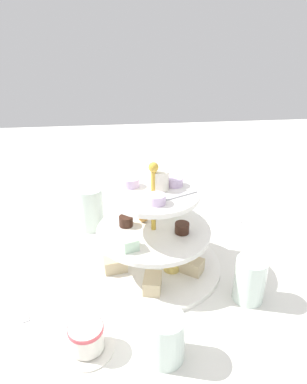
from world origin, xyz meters
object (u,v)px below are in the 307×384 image
Objects in this scene: butter_knife_left at (212,214)px; water_glass_mid_back at (250,280)px; butter_knife_right at (19,292)px; water_glass_short_left at (165,338)px; water_glass_tall_right at (90,208)px; tiered_serving_stand at (154,239)px; teacup_with_saucer at (87,339)px.

butter_knife_left is 0.33m from water_glass_mid_back.
water_glass_mid_back is (0.45, -0.06, 0.04)m from butter_knife_right.
water_glass_short_left is at bearing 102.08° from butter_knife_left.
water_glass_tall_right is 0.66× the size of butter_knife_left.
butter_knife_left is at bearing 65.98° from water_glass_short_left.
water_glass_mid_back is (0.17, -0.12, -0.03)m from tiered_serving_stand.
water_glass_short_left is 0.93× the size of teacup_with_saucer.
water_glass_mid_back reaches higher than teacup_with_saucer.
tiered_serving_stand reaches higher than teacup_with_saucer.
water_glass_short_left is 0.49m from butter_knife_left.
tiered_serving_stand is 0.25m from teacup_with_saucer.
tiered_serving_stand reaches higher than butter_knife_right.
tiered_serving_stand is at bearing 80.85° from butter_knife_right.
tiered_serving_stand is 0.23m from water_glass_tall_right.
water_glass_tall_right is at bearing 128.28° from tiered_serving_stand.
water_glass_tall_right is 0.34m from butter_knife_left.
butter_knife_right is at bearing 171.86° from water_glass_mid_back.
butter_knife_left is 0.54m from butter_knife_right.
teacup_with_saucer reaches higher than butter_knife_right.
butter_knife_left is 1.00× the size of butter_knife_right.
tiered_serving_stand reaches higher than water_glass_mid_back.
water_glass_tall_right reaches higher than teacup_with_saucer.
water_glass_mid_back is at bearing -34.76° from tiered_serving_stand.
butter_knife_right is (-0.13, -0.24, -0.05)m from water_glass_tall_right.
water_glass_tall_right reaches higher than water_glass_mid_back.
tiered_serving_stand is 0.21m from water_glass_mid_back.
water_glass_short_left is at bearing -147.80° from water_glass_mid_back.
water_glass_short_left is at bearing -12.44° from teacup_with_saucer.
water_glass_mid_back is (0.32, -0.30, -0.01)m from water_glass_tall_right.
water_glass_mid_back is at bearing 32.20° from water_glass_short_left.
water_glass_tall_right reaches higher than water_glass_short_left.
water_glass_mid_back reaches higher than butter_knife_left.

